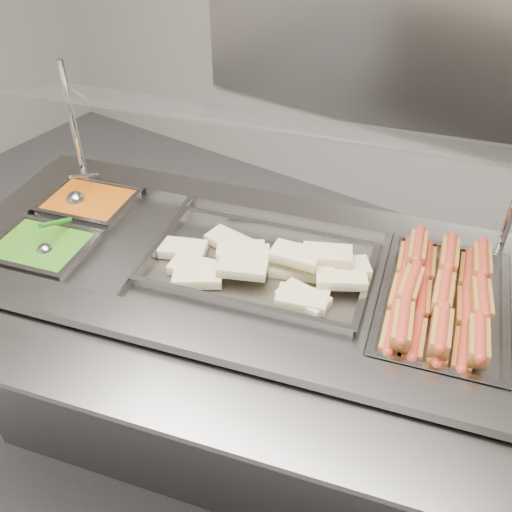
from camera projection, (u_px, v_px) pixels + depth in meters
The scene contains 13 objects.
ground at pixel (152, 500), 2.28m from camera, with size 6.00×6.00×0.00m, color #4F4F52.
back_panel at pixel (427, 35), 3.15m from camera, with size 3.00×0.04×1.20m, color gray.
steam_counter at pixel (243, 355), 2.25m from camera, with size 2.19×1.39×0.97m.
tray_rail at pixel (174, 390), 1.57m from camera, with size 1.94×0.87×0.06m.
sneeze_guard at pixel (263, 124), 1.88m from camera, with size 1.80×0.77×0.47m.
pan_hotdogs at pixel (441, 311), 1.81m from camera, with size 0.51×0.67×0.11m.
pan_wraps at pixel (259, 269), 1.95m from camera, with size 0.82×0.61×0.08m.
pan_beans at pixel (91, 209), 2.27m from camera, with size 0.38×0.33×0.11m.
pan_peas at pixel (44, 255), 2.03m from camera, with size 0.38×0.33×0.11m.
hotdogs_in_buns at pixel (437, 297), 1.78m from camera, with size 0.42×0.60×0.13m.
tortilla_wraps at pixel (271, 266), 1.90m from camera, with size 0.74×0.45×0.11m.
ladle at pixel (76, 199), 2.24m from camera, with size 0.09×0.21×0.15m.
serving_spoon at pixel (47, 246), 1.99m from camera, with size 0.08×0.19×0.14m.
Camera 1 is at (1.01, -0.76, 2.17)m, focal length 40.00 mm.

